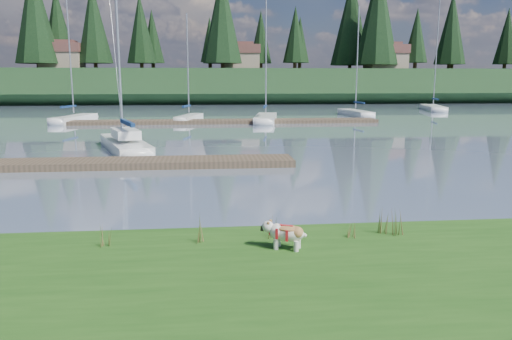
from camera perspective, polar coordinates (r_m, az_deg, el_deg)
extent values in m
plane|color=#7E90A9|center=(42.81, -6.06, 5.32)|extent=(200.00, 200.00, 0.00)
cube|color=#265217|center=(7.54, -7.03, -17.83)|extent=(60.00, 9.00, 0.35)
cube|color=#193319|center=(85.65, -6.00, 9.49)|extent=(200.00, 20.00, 5.00)
cylinder|color=silver|center=(10.13, 2.29, -8.48)|extent=(0.10, 0.10, 0.21)
cylinder|color=silver|center=(10.32, 2.58, -8.13)|extent=(0.10, 0.10, 0.21)
cylinder|color=silver|center=(10.04, 4.61, -8.68)|extent=(0.10, 0.10, 0.21)
cylinder|color=silver|center=(10.23, 4.86, -8.31)|extent=(0.10, 0.10, 0.21)
ellipsoid|color=silver|center=(10.11, 3.65, -7.24)|extent=(0.76, 0.58, 0.32)
ellipsoid|color=#A46F3D|center=(10.08, 3.66, -6.67)|extent=(0.56, 0.48, 0.11)
ellipsoid|color=silver|center=(10.17, 1.36, -6.49)|extent=(0.32, 0.32, 0.24)
cube|color=black|center=(10.21, 0.80, -6.67)|extent=(0.11, 0.14, 0.09)
cube|color=white|center=(27.19, -14.75, 2.62)|extent=(3.77, 7.33, 0.70)
ellipsoid|color=white|center=(30.71, -15.83, 3.42)|extent=(2.10, 2.35, 0.70)
cylinder|color=silver|center=(27.72, -15.56, 15.21)|extent=(0.14, 0.14, 10.88)
cube|color=navy|center=(26.00, -14.50, 5.24)|extent=(1.20, 3.17, 0.20)
cube|color=white|center=(26.70, -14.68, 4.07)|extent=(1.89, 2.84, 0.45)
cube|color=#4C3D2C|center=(22.34, -16.57, 0.72)|extent=(16.00, 2.00, 0.30)
cube|color=#4C3D2C|center=(42.83, -3.38, 5.56)|extent=(26.00, 2.20, 0.30)
cube|color=white|center=(46.75, -20.06, 5.44)|extent=(2.84, 6.55, 0.70)
ellipsoid|color=white|center=(49.61, -18.39, 5.79)|extent=(1.75, 2.01, 0.70)
cylinder|color=silver|center=(46.67, -20.50, 12.26)|extent=(0.12, 0.12, 9.97)
cube|color=navy|center=(45.91, -20.65, 6.81)|extent=(0.76, 2.52, 0.20)
cube|color=white|center=(44.86, -7.66, 5.80)|extent=(2.51, 5.51, 0.70)
ellipsoid|color=white|center=(47.44, -6.76, 6.06)|extent=(1.50, 1.71, 0.70)
cylinder|color=silver|center=(44.74, -7.81, 11.95)|extent=(0.12, 0.12, 8.46)
cube|color=navy|center=(44.08, -7.96, 7.25)|extent=(0.72, 2.12, 0.20)
cube|color=white|center=(44.36, 1.12, 5.84)|extent=(2.95, 7.64, 0.70)
ellipsoid|color=white|center=(48.08, 1.35, 6.19)|extent=(1.95, 2.28, 0.70)
cylinder|color=silver|center=(44.31, 1.15, 14.00)|extent=(0.12, 0.12, 11.47)
cube|color=navy|center=(43.27, 1.05, 7.29)|extent=(0.70, 2.96, 0.20)
cube|color=white|center=(52.23, 11.29, 6.32)|extent=(2.07, 6.56, 0.70)
ellipsoid|color=white|center=(55.22, 10.01, 6.57)|extent=(1.57, 1.89, 0.70)
cylinder|color=silver|center=(52.15, 11.51, 12.42)|extent=(0.12, 0.12, 9.95)
cube|color=navy|center=(51.35, 11.71, 7.56)|extent=(0.44, 2.57, 0.20)
cube|color=white|center=(64.22, 19.57, 6.65)|extent=(3.82, 8.28, 0.70)
ellipsoid|color=white|center=(68.18, 18.95, 6.87)|extent=(2.26, 2.58, 0.70)
cylinder|color=silver|center=(64.19, 19.93, 12.53)|extent=(0.12, 0.12, 12.04)
cube|color=navy|center=(63.08, 19.82, 7.65)|extent=(1.00, 3.16, 0.20)
cone|color=#475B23|center=(10.56, -6.69, -6.64)|extent=(0.03, 0.03, 0.60)
cone|color=brown|center=(10.51, -6.09, -7.06)|extent=(0.03, 0.03, 0.48)
cone|color=#475B23|center=(10.58, -6.37, -6.43)|extent=(0.03, 0.03, 0.66)
cone|color=brown|center=(10.55, -5.92, -7.14)|extent=(0.03, 0.03, 0.42)
cone|color=#475B23|center=(10.49, -6.58, -6.92)|extent=(0.03, 0.03, 0.54)
cone|color=#475B23|center=(10.81, 1.51, -6.58)|extent=(0.03, 0.03, 0.45)
cone|color=brown|center=(10.77, 2.14, -6.90)|extent=(0.03, 0.03, 0.36)
cone|color=#475B23|center=(10.84, 1.81, -6.41)|extent=(0.03, 0.03, 0.50)
cone|color=brown|center=(10.82, 2.27, -6.94)|extent=(0.03, 0.03, 0.32)
cone|color=#475B23|center=(10.74, 1.67, -6.81)|extent=(0.03, 0.03, 0.41)
cone|color=#475B23|center=(11.43, 13.94, -5.63)|extent=(0.03, 0.03, 0.57)
cone|color=brown|center=(11.42, 14.57, -5.97)|extent=(0.03, 0.03, 0.46)
cone|color=#475B23|center=(11.47, 14.18, -5.43)|extent=(0.03, 0.03, 0.63)
cone|color=brown|center=(11.47, 14.63, -6.04)|extent=(0.03, 0.03, 0.40)
cone|color=#475B23|center=(11.37, 14.16, -5.87)|extent=(0.03, 0.03, 0.52)
cone|color=#475B23|center=(10.76, -17.10, -6.98)|extent=(0.03, 0.03, 0.50)
cone|color=brown|center=(10.69, -16.57, -7.35)|extent=(0.03, 0.03, 0.40)
cone|color=#475B23|center=(10.77, -16.76, -6.81)|extent=(0.03, 0.03, 0.55)
cone|color=brown|center=(10.73, -16.37, -7.42)|extent=(0.03, 0.03, 0.35)
cone|color=#475B23|center=(10.69, -17.07, -7.24)|extent=(0.03, 0.03, 0.45)
cone|color=#475B23|center=(11.03, 10.56, -6.75)|extent=(0.03, 0.03, 0.32)
cone|color=brown|center=(11.00, 11.21, -6.99)|extent=(0.03, 0.03, 0.26)
cone|color=#475B23|center=(11.07, 10.82, -6.61)|extent=(0.03, 0.03, 0.36)
cone|color=brown|center=(11.05, 11.30, -7.00)|extent=(0.03, 0.03, 0.23)
cone|color=#475B23|center=(10.97, 10.78, -6.95)|extent=(0.03, 0.03, 0.29)
cone|color=#475B23|center=(11.42, 15.40, -5.76)|extent=(0.03, 0.03, 0.55)
cone|color=brown|center=(11.42, 16.03, -6.09)|extent=(0.03, 0.03, 0.44)
cone|color=#475B23|center=(11.46, 15.64, -5.57)|extent=(0.03, 0.03, 0.61)
cone|color=brown|center=(11.47, 16.09, -6.16)|extent=(0.03, 0.03, 0.39)
cone|color=#475B23|center=(11.37, 15.63, -5.99)|extent=(0.03, 0.03, 0.50)
cube|color=#33281C|center=(11.63, -6.58, -8.01)|extent=(60.00, 0.50, 0.14)
cylinder|color=#382619|center=(84.52, -23.59, 11.00)|extent=(0.60, 0.60, 1.80)
cone|color=black|center=(85.06, -23.98, 16.14)|extent=(6.60, 6.60, 15.00)
cylinder|color=#382619|center=(85.28, -12.92, 11.58)|extent=(0.60, 0.60, 1.80)
cone|color=black|center=(85.63, -13.08, 15.49)|extent=(4.84, 4.84, 11.00)
cylinder|color=#382619|center=(78.72, -3.83, 11.93)|extent=(0.60, 0.60, 1.80)
cone|color=black|center=(79.25, -3.89, 17.14)|extent=(6.16, 6.16, 14.00)
cylinder|color=#382619|center=(83.98, 4.46, 11.82)|extent=(0.60, 0.60, 1.80)
cone|color=black|center=(84.26, 4.51, 15.19)|extent=(3.96, 3.96, 9.00)
cylinder|color=#382619|center=(85.32, 13.51, 11.55)|extent=(0.60, 0.60, 1.80)
cone|color=black|center=(85.91, 13.75, 16.95)|extent=(7.04, 7.04, 16.00)
cylinder|color=#382619|center=(93.53, 21.17, 11.02)|extent=(0.60, 0.60, 1.80)
cone|color=black|center=(93.88, 21.43, 14.86)|extent=(5.28, 5.28, 12.00)
cube|color=gray|center=(85.62, -21.25, 11.47)|extent=(6.00, 5.00, 2.80)
cube|color=brown|center=(85.71, -21.35, 12.87)|extent=(6.30, 5.30, 1.40)
cube|color=brown|center=(85.76, -21.38, 13.41)|extent=(4.20, 3.60, 0.70)
cube|color=gray|center=(83.89, -1.86, 12.19)|extent=(6.00, 5.00, 2.80)
cube|color=brown|center=(83.98, -1.87, 13.62)|extent=(6.30, 5.30, 1.40)
cube|color=brown|center=(84.03, -1.87, 14.17)|extent=(4.20, 3.60, 0.70)
cube|color=gray|center=(86.95, 14.58, 11.81)|extent=(6.00, 5.00, 2.80)
cube|color=brown|center=(87.04, 14.64, 13.19)|extent=(6.30, 5.30, 1.40)
cube|color=brown|center=(87.09, 14.66, 13.71)|extent=(4.20, 3.60, 0.70)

